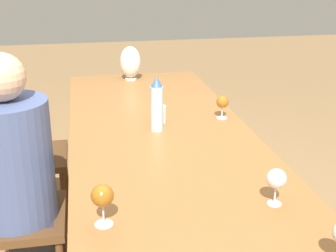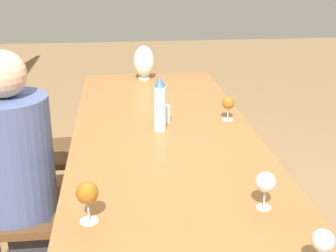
% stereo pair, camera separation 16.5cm
% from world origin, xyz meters
% --- Properties ---
extents(dining_table, '(2.63, 0.97, 0.75)m').
position_xyz_m(dining_table, '(0.00, 0.00, 0.69)').
color(dining_table, '#936033').
rests_on(dining_table, ground_plane).
extents(water_bottle, '(0.07, 0.07, 0.30)m').
position_xyz_m(water_bottle, '(0.05, 0.02, 0.89)').
color(water_bottle, '#ADCCD6').
rests_on(water_bottle, dining_table).
extents(water_tumbler, '(0.08, 0.08, 0.09)m').
position_xyz_m(water_tumbler, '(0.18, -0.01, 0.80)').
color(water_tumbler, silver).
rests_on(water_tumbler, dining_table).
extents(vase, '(0.16, 0.16, 0.25)m').
position_xyz_m(vase, '(1.15, 0.03, 0.88)').
color(vase, silver).
rests_on(vase, dining_table).
extents(wine_glass_0, '(0.07, 0.07, 0.14)m').
position_xyz_m(wine_glass_0, '(-1.19, -0.34, 0.86)').
color(wine_glass_0, silver).
rests_on(wine_glass_0, dining_table).
extents(wine_glass_1, '(0.08, 0.08, 0.15)m').
position_xyz_m(wine_glass_1, '(-0.83, 0.36, 0.86)').
color(wine_glass_1, silver).
rests_on(wine_glass_1, dining_table).
extents(wine_glass_2, '(0.07, 0.07, 0.13)m').
position_xyz_m(wine_glass_2, '(0.17, -0.38, 0.85)').
color(wine_glass_2, silver).
rests_on(wine_glass_2, dining_table).
extents(wine_glass_3, '(0.08, 0.08, 0.15)m').
position_xyz_m(wine_glass_3, '(-0.81, -0.29, 0.86)').
color(wine_glass_3, silver).
rests_on(wine_glass_3, dining_table).
extents(chair_near, '(0.44, 0.44, 0.91)m').
position_xyz_m(chair_near, '(-0.21, 0.81, 0.50)').
color(chair_near, brown).
rests_on(chair_near, ground_plane).
extents(chair_far, '(0.44, 0.44, 0.91)m').
position_xyz_m(chair_far, '(0.51, 0.81, 0.50)').
color(chair_far, brown).
rests_on(chair_far, ground_plane).
extents(person_near, '(0.38, 0.38, 1.25)m').
position_xyz_m(person_near, '(-0.21, 0.73, 0.67)').
color(person_near, '#2D2D38').
rests_on(person_near, ground_plane).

